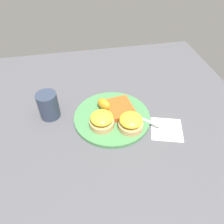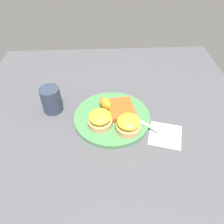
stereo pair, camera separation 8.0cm
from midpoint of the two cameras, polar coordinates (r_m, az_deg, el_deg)
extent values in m
plane|color=#4C4C51|center=(0.83, -2.78, -1.84)|extent=(1.10, 1.10, 0.00)
cylinder|color=#47844C|center=(0.82, -2.79, -1.50)|extent=(0.29, 0.29, 0.01)
cylinder|color=tan|center=(0.78, -5.59, -3.09)|extent=(0.09, 0.09, 0.02)
ellipsoid|color=yellow|center=(0.76, -5.74, -1.62)|extent=(0.08, 0.08, 0.03)
cylinder|color=tan|center=(0.77, 1.91, -3.67)|extent=(0.09, 0.09, 0.02)
ellipsoid|color=yellow|center=(0.74, 1.96, -2.19)|extent=(0.08, 0.08, 0.03)
cube|color=#B5501C|center=(0.83, -0.65, 0.87)|extent=(0.13, 0.11, 0.02)
ellipsoid|color=orange|center=(0.83, -4.86, 1.89)|extent=(0.07, 0.06, 0.04)
cube|color=silver|center=(0.80, 5.73, -2.25)|extent=(0.09, 0.09, 0.00)
cube|color=silver|center=(0.85, -2.73, 1.37)|extent=(0.05, 0.05, 0.00)
cylinder|color=#2D384C|center=(0.85, -18.93, 1.51)|extent=(0.07, 0.07, 0.10)
torus|color=#2D384C|center=(0.88, -18.86, 3.63)|extent=(0.05, 0.01, 0.05)
cube|color=white|center=(0.80, 11.31, -4.57)|extent=(0.14, 0.14, 0.00)
camera|label=1|loc=(0.04, -92.87, -2.74)|focal=35.00mm
camera|label=2|loc=(0.04, 87.13, 2.74)|focal=35.00mm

